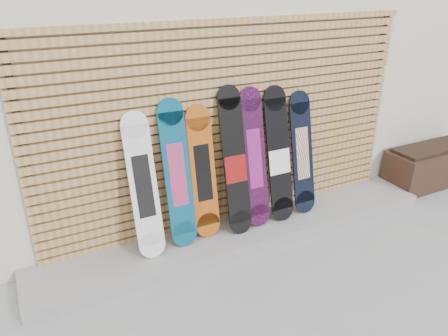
{
  "coord_description": "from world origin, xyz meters",
  "views": [
    {
      "loc": [
        -2.22,
        -2.9,
        2.68
      ],
      "look_at": [
        -0.36,
        0.75,
        0.85
      ],
      "focal_mm": 35.0,
      "sensor_mm": 36.0,
      "label": 1
    }
  ],
  "objects_px": {
    "planter_box": "(429,166)",
    "snowboard_5": "(279,156)",
    "snowboard_1": "(177,175)",
    "snowboard_0": "(143,186)",
    "snowboard_4": "(255,159)",
    "snowboard_3": "(235,163)",
    "snowboard_6": "(302,153)",
    "snowboard_2": "(203,173)"
  },
  "relations": [
    {
      "from": "snowboard_3",
      "to": "snowboard_1",
      "type": "bearing_deg",
      "value": 177.21
    },
    {
      "from": "snowboard_4",
      "to": "snowboard_5",
      "type": "bearing_deg",
      "value": -2.47
    },
    {
      "from": "planter_box",
      "to": "snowboard_6",
      "type": "bearing_deg",
      "value": 177.57
    },
    {
      "from": "planter_box",
      "to": "snowboard_2",
      "type": "relative_size",
      "value": 0.89
    },
    {
      "from": "snowboard_2",
      "to": "snowboard_3",
      "type": "height_order",
      "value": "snowboard_3"
    },
    {
      "from": "planter_box",
      "to": "snowboard_1",
      "type": "distance_m",
      "value": 3.66
    },
    {
      "from": "planter_box",
      "to": "snowboard_0",
      "type": "height_order",
      "value": "snowboard_0"
    },
    {
      "from": "snowboard_5",
      "to": "planter_box",
      "type": "bearing_deg",
      "value": -1.68
    },
    {
      "from": "snowboard_2",
      "to": "snowboard_4",
      "type": "xyz_separation_m",
      "value": [
        0.59,
        -0.03,
        0.06
      ]
    },
    {
      "from": "snowboard_3",
      "to": "snowboard_6",
      "type": "distance_m",
      "value": 0.89
    },
    {
      "from": "planter_box",
      "to": "snowboard_2",
      "type": "bearing_deg",
      "value": 178.03
    },
    {
      "from": "snowboard_3",
      "to": "snowboard_6",
      "type": "height_order",
      "value": "snowboard_3"
    },
    {
      "from": "snowboard_3",
      "to": "snowboard_5",
      "type": "xyz_separation_m",
      "value": [
        0.55,
        0.01,
        -0.03
      ]
    },
    {
      "from": "snowboard_0",
      "to": "snowboard_5",
      "type": "bearing_deg",
      "value": 0.03
    },
    {
      "from": "snowboard_4",
      "to": "snowboard_0",
      "type": "bearing_deg",
      "value": -179.36
    },
    {
      "from": "snowboard_0",
      "to": "snowboard_3",
      "type": "xyz_separation_m",
      "value": [
        0.99,
        -0.01,
        0.06
      ]
    },
    {
      "from": "snowboard_5",
      "to": "snowboard_6",
      "type": "bearing_deg",
      "value": 3.09
    },
    {
      "from": "snowboard_2",
      "to": "snowboard_6",
      "type": "distance_m",
      "value": 1.23
    },
    {
      "from": "planter_box",
      "to": "snowboard_2",
      "type": "distance_m",
      "value": 3.37
    },
    {
      "from": "snowboard_2",
      "to": "snowboard_4",
      "type": "relative_size",
      "value": 0.93
    },
    {
      "from": "snowboard_4",
      "to": "snowboard_6",
      "type": "xyz_separation_m",
      "value": [
        0.63,
        0.0,
        -0.06
      ]
    },
    {
      "from": "snowboard_2",
      "to": "snowboard_5",
      "type": "bearing_deg",
      "value": -2.75
    },
    {
      "from": "planter_box",
      "to": "snowboard_3",
      "type": "relative_size",
      "value": 0.8
    },
    {
      "from": "snowboard_2",
      "to": "snowboard_3",
      "type": "bearing_deg",
      "value": -8.86
    },
    {
      "from": "planter_box",
      "to": "snowboard_0",
      "type": "distance_m",
      "value": 4.01
    },
    {
      "from": "snowboard_2",
      "to": "snowboard_6",
      "type": "bearing_deg",
      "value": -1.17
    },
    {
      "from": "planter_box",
      "to": "snowboard_4",
      "type": "height_order",
      "value": "snowboard_4"
    },
    {
      "from": "snowboard_0",
      "to": "snowboard_5",
      "type": "height_order",
      "value": "snowboard_5"
    },
    {
      "from": "snowboard_5",
      "to": "snowboard_6",
      "type": "height_order",
      "value": "snowboard_5"
    },
    {
      "from": "snowboard_4",
      "to": "snowboard_5",
      "type": "distance_m",
      "value": 0.3
    },
    {
      "from": "snowboard_4",
      "to": "snowboard_6",
      "type": "distance_m",
      "value": 0.63
    },
    {
      "from": "snowboard_1",
      "to": "snowboard_0",
      "type": "bearing_deg",
      "value": -176.63
    },
    {
      "from": "planter_box",
      "to": "snowboard_5",
      "type": "distance_m",
      "value": 2.5
    },
    {
      "from": "planter_box",
      "to": "snowboard_5",
      "type": "relative_size",
      "value": 0.83
    },
    {
      "from": "planter_box",
      "to": "snowboard_3",
      "type": "xyz_separation_m",
      "value": [
        -2.99,
        0.06,
        0.61
      ]
    },
    {
      "from": "snowboard_5",
      "to": "snowboard_6",
      "type": "relative_size",
      "value": 1.07
    },
    {
      "from": "snowboard_4",
      "to": "snowboard_6",
      "type": "relative_size",
      "value": 1.08
    },
    {
      "from": "snowboard_0",
      "to": "snowboard_4",
      "type": "relative_size",
      "value": 0.94
    },
    {
      "from": "planter_box",
      "to": "snowboard_0",
      "type": "xyz_separation_m",
      "value": [
        -3.97,
        0.07,
        0.55
      ]
    },
    {
      "from": "snowboard_3",
      "to": "snowboard_6",
      "type": "xyz_separation_m",
      "value": [
        0.88,
        0.03,
        -0.07
      ]
    },
    {
      "from": "snowboard_4",
      "to": "snowboard_3",
      "type": "bearing_deg",
      "value": -174.65
    },
    {
      "from": "snowboard_0",
      "to": "snowboard_6",
      "type": "relative_size",
      "value": 1.02
    }
  ]
}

